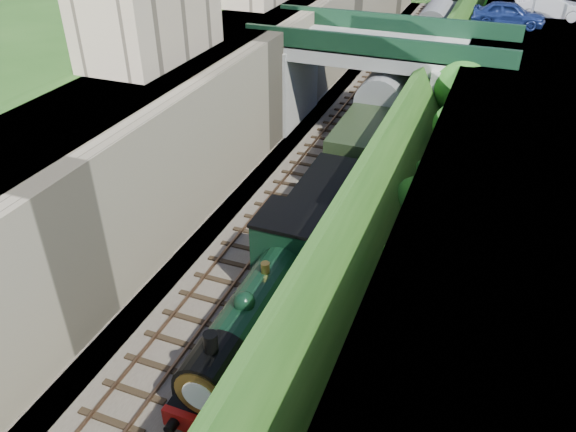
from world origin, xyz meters
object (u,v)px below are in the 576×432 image
object	(u,v)px
road_bridge	(388,76)
tender	(326,212)
tree	(465,88)
locomotive	(265,305)
car_blue	(509,14)
car_silver	(551,7)

from	to	relation	value
road_bridge	tender	size ratio (longest dim) A/B	2.67
road_bridge	tree	xyz separation A→B (m)	(4.97, -2.14, 0.57)
locomotive	tender	distance (m)	7.37
car_blue	locomotive	world-z (taller)	car_blue
road_bridge	tree	world-z (taller)	road_bridge
tree	locomotive	bearing A→B (deg)	-104.37
tree	car_silver	bearing A→B (deg)	71.20
road_bridge	tree	bearing A→B (deg)	-23.30
tree	tender	world-z (taller)	tree
road_bridge	locomotive	world-z (taller)	road_bridge
road_bridge	tender	xyz separation A→B (m)	(0.26, -13.17, -2.46)
road_bridge	tender	world-z (taller)	road_bridge
car_silver	tender	size ratio (longest dim) A/B	0.81
car_blue	tender	size ratio (longest dim) A/B	0.78
car_blue	tender	world-z (taller)	car_blue
road_bridge	car_blue	world-z (taller)	car_blue
tender	car_silver	bearing A→B (deg)	69.08
locomotive	tender	bearing A→B (deg)	90.00
tree	car_blue	world-z (taller)	car_blue
road_bridge	car_silver	bearing A→B (deg)	47.27
tree	road_bridge	bearing A→B (deg)	156.70
tree	car_blue	bearing A→B (deg)	80.62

